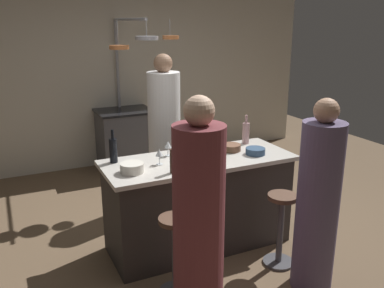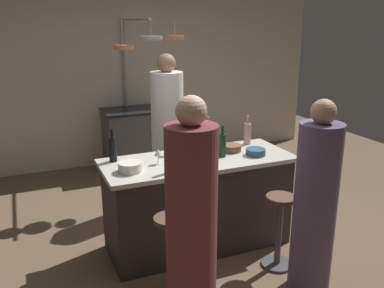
{
  "view_description": "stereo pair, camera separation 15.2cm",
  "coord_description": "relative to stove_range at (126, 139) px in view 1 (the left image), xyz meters",
  "views": [
    {
      "loc": [
        -1.63,
        -3.29,
        2.14
      ],
      "look_at": [
        0.0,
        0.15,
        1.0
      ],
      "focal_mm": 38.75,
      "sensor_mm": 36.0,
      "label": 1
    },
    {
      "loc": [
        -1.49,
        -3.35,
        2.14
      ],
      "look_at": [
        0.0,
        0.15,
        1.0
      ],
      "focal_mm": 38.75,
      "sensor_mm": 36.0,
      "label": 2
    }
  ],
  "objects": [
    {
      "name": "back_wall",
      "position": [
        0.0,
        0.4,
        0.85
      ],
      "size": [
        6.4,
        0.16,
        2.6
      ],
      "primitive_type": "cube",
      "color": "beige",
      "rests_on": "ground_plane"
    },
    {
      "name": "mixing_bowl_wooden",
      "position": [
        0.39,
        -2.37,
        0.49
      ],
      "size": [
        0.19,
        0.19,
        0.07
      ],
      "primitive_type": "cylinder",
      "color": "brown",
      "rests_on": "kitchen_island"
    },
    {
      "name": "guest_right",
      "position": [
        0.56,
        -3.45,
        0.29
      ],
      "size": [
        0.34,
        0.34,
        1.59
      ],
      "color": "#594C6B",
      "rests_on": "ground_plane"
    },
    {
      "name": "cutting_board",
      "position": [
        0.01,
        -2.37,
        0.46
      ],
      "size": [
        0.32,
        0.22,
        0.02
      ],
      "primitive_type": "cube",
      "color": "#997047",
      "rests_on": "kitchen_island"
    },
    {
      "name": "ground_plane",
      "position": [
        0.0,
        -2.45,
        -0.45
      ],
      "size": [
        9.0,
        9.0,
        0.0
      ],
      "primitive_type": "plane",
      "color": "brown"
    },
    {
      "name": "mixing_bowl_blue",
      "position": [
        0.55,
        -2.57,
        0.48
      ],
      "size": [
        0.19,
        0.19,
        0.06
      ],
      "primitive_type": "cylinder",
      "color": "#334C6B",
      "rests_on": "kitchen_island"
    },
    {
      "name": "wine_glass_by_chef",
      "position": [
        -0.39,
        -2.45,
        0.56
      ],
      "size": [
        0.07,
        0.07,
        0.15
      ],
      "color": "silver",
      "rests_on": "kitchen_island"
    },
    {
      "name": "overhead_pot_rack",
      "position": [
        0.01,
        -0.51,
        1.24
      ],
      "size": [
        0.86,
        1.36,
        2.17
      ],
      "color": "gray",
      "rests_on": "ground_plane"
    },
    {
      "name": "wine_bottle_red",
      "position": [
        0.23,
        -2.49,
        0.57
      ],
      "size": [
        0.07,
        0.07,
        0.3
      ],
      "color": "#143319",
      "rests_on": "kitchen_island"
    },
    {
      "name": "mixing_bowl_ceramic",
      "position": [
        -0.68,
        -2.54,
        0.49
      ],
      "size": [
        0.2,
        0.2,
        0.08
      ],
      "primitive_type": "cylinder",
      "color": "silver",
      "rests_on": "kitchen_island"
    },
    {
      "name": "chef",
      "position": [
        0.09,
        -1.36,
        0.38
      ],
      "size": [
        0.38,
        0.38,
        1.79
      ],
      "color": "white",
      "rests_on": "ground_plane"
    },
    {
      "name": "wine_bottle_white",
      "position": [
        0.22,
        -2.2,
        0.58
      ],
      "size": [
        0.07,
        0.07,
        0.33
      ],
      "color": "gray",
      "rests_on": "kitchen_island"
    },
    {
      "name": "bar_stool_left",
      "position": [
        -0.51,
        -3.07,
        -0.07
      ],
      "size": [
        0.28,
        0.28,
        0.68
      ],
      "color": "#4C4C51",
      "rests_on": "ground_plane"
    },
    {
      "name": "kitchen_island",
      "position": [
        0.0,
        -2.45,
        0.01
      ],
      "size": [
        1.8,
        0.72,
        0.9
      ],
      "color": "#332D2B",
      "rests_on": "ground_plane"
    },
    {
      "name": "guest_left",
      "position": [
        -0.49,
        -3.44,
        0.34
      ],
      "size": [
        0.36,
        0.36,
        1.69
      ],
      "color": "brown",
      "rests_on": "ground_plane"
    },
    {
      "name": "wine_bottle_rose",
      "position": [
        0.66,
        -2.21,
        0.57
      ],
      "size": [
        0.07,
        0.07,
        0.3
      ],
      "color": "#B78C8E",
      "rests_on": "kitchen_island"
    },
    {
      "name": "wine_bottle_dark",
      "position": [
        -0.75,
        -2.22,
        0.57
      ],
      "size": [
        0.07,
        0.07,
        0.31
      ],
      "color": "black",
      "rests_on": "kitchen_island"
    },
    {
      "name": "wine_glass_near_left_guest",
      "position": [
        -0.23,
        -2.26,
        0.56
      ],
      "size": [
        0.07,
        0.07,
        0.15
      ],
      "color": "silver",
      "rests_on": "kitchen_island"
    },
    {
      "name": "bar_stool_right",
      "position": [
        0.51,
        -3.07,
        -0.07
      ],
      "size": [
        0.28,
        0.28,
        0.68
      ],
      "color": "#4C4C51",
      "rests_on": "ground_plane"
    },
    {
      "name": "pepper_mill",
      "position": [
        -0.37,
        -2.7,
        0.56
      ],
      "size": [
        0.05,
        0.05,
        0.21
      ],
      "primitive_type": "cylinder",
      "color": "#382319",
      "rests_on": "kitchen_island"
    },
    {
      "name": "wine_bottle_amber",
      "position": [
        -0.09,
        -2.7,
        0.56
      ],
      "size": [
        0.07,
        0.07,
        0.29
      ],
      "color": "brown",
      "rests_on": "kitchen_island"
    },
    {
      "name": "stove_range",
      "position": [
        0.0,
        0.0,
        0.0
      ],
      "size": [
        0.8,
        0.64,
        0.89
      ],
      "color": "#47474C",
      "rests_on": "ground_plane"
    }
  ]
}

